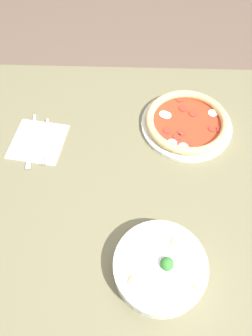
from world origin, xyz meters
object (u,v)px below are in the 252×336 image
pizza (187,123)px  fork (45,140)px  knife (32,138)px  bowl (160,267)px

pizza → fork: 0.45m
pizza → knife: 0.49m
fork → knife: bearing=-104.4°
fork → knife: size_ratio=0.85×
pizza → fork: size_ratio=1.61×
knife → fork: bearing=75.6°
pizza → knife: (0.48, 0.07, -0.01)m
pizza → knife: size_ratio=1.36×
pizza → bowl: bowl is taller
fork → knife: (0.04, -0.01, -0.00)m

